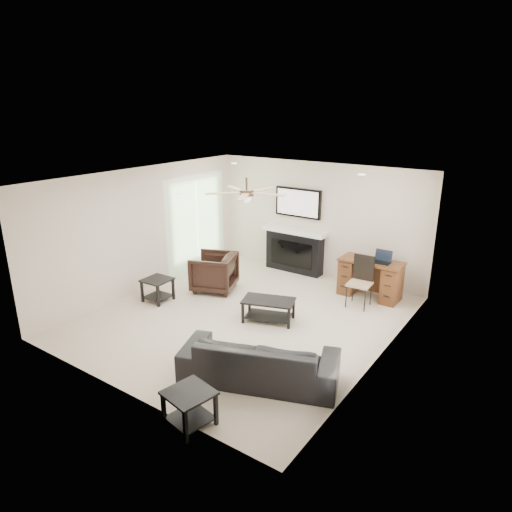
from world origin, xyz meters
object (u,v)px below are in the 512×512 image
(armchair, at_px, (214,272))
(desk, at_px, (370,279))
(coffee_table, at_px, (268,310))
(fireplace_unit, at_px, (295,231))
(sofa, at_px, (259,359))

(armchair, xyz_separation_m, desk, (2.77, 1.49, -0.01))
(coffee_table, xyz_separation_m, fireplace_unit, (-0.92, 2.46, 0.75))
(fireplace_unit, bearing_deg, coffee_table, -69.50)
(sofa, bearing_deg, fireplace_unit, -86.20)
(sofa, bearing_deg, coffee_table, -80.98)
(sofa, height_order, coffee_table, sofa)
(fireplace_unit, bearing_deg, desk, -11.95)
(sofa, xyz_separation_m, fireplace_unit, (-1.82, 4.06, 0.64))
(sofa, height_order, fireplace_unit, fireplace_unit)
(sofa, bearing_deg, armchair, -59.93)
(sofa, relative_size, coffee_table, 2.40)
(sofa, relative_size, armchair, 2.54)
(sofa, distance_m, armchair, 3.37)
(armchair, xyz_separation_m, fireplace_unit, (0.78, 1.91, 0.57))
(coffee_table, bearing_deg, desk, 43.26)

